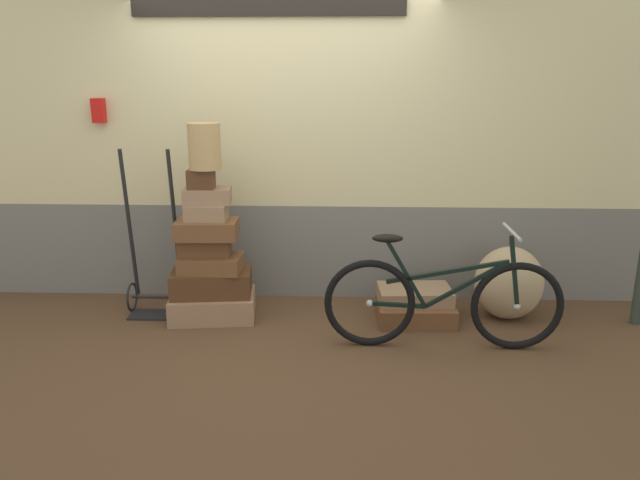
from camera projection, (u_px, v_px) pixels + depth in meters
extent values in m
cube|color=#513823|center=(279.00, 334.00, 4.67)|extent=(9.15, 5.20, 0.06)
cube|color=slate|center=(288.00, 249.00, 5.38)|extent=(7.15, 0.20, 0.83)
cube|color=beige|center=(286.00, 99.00, 5.03)|extent=(7.15, 0.20, 1.79)
cube|color=red|center=(99.00, 111.00, 4.98)|extent=(0.10, 0.08, 0.20)
cube|color=#937051|center=(213.00, 306.00, 4.89)|extent=(0.73, 0.53, 0.20)
cube|color=#4C2D19|center=(212.00, 282.00, 4.86)|extent=(0.67, 0.45, 0.20)
cube|color=brown|center=(211.00, 263.00, 4.79)|extent=(0.50, 0.33, 0.13)
cube|color=brown|center=(205.00, 246.00, 4.77)|extent=(0.42, 0.27, 0.15)
cube|color=brown|center=(207.00, 229.00, 4.72)|extent=(0.50, 0.35, 0.14)
cube|color=#937051|center=(206.00, 213.00, 4.68)|extent=(0.32, 0.22, 0.12)
cube|color=#937051|center=(207.00, 196.00, 4.69)|extent=(0.39, 0.26, 0.13)
cube|color=#4C2D19|center=(201.00, 179.00, 4.62)|extent=(0.20, 0.14, 0.15)
cube|color=brown|center=(415.00, 312.00, 4.83)|extent=(0.62, 0.48, 0.15)
cube|color=#937051|center=(415.00, 294.00, 4.83)|extent=(0.60, 0.41, 0.11)
cylinder|color=tan|center=(204.00, 146.00, 4.57)|extent=(0.25, 0.25, 0.35)
torus|color=black|center=(132.00, 297.00, 5.03)|extent=(0.02, 0.24, 0.24)
torus|color=black|center=(183.00, 298.00, 5.01)|extent=(0.02, 0.24, 0.24)
cylinder|color=black|center=(158.00, 297.00, 5.02)|extent=(0.44, 0.02, 0.02)
cylinder|color=black|center=(129.00, 225.00, 4.86)|extent=(0.03, 0.17, 1.25)
cylinder|color=black|center=(175.00, 225.00, 4.85)|extent=(0.03, 0.17, 1.25)
cube|color=black|center=(155.00, 315.00, 4.94)|extent=(0.40, 0.22, 0.02)
ellipsoid|color=tan|center=(509.00, 283.00, 4.83)|extent=(0.55, 0.47, 0.60)
torus|color=black|center=(370.00, 303.00, 4.32)|extent=(0.66, 0.06, 0.66)
sphere|color=#B2B2B7|center=(370.00, 303.00, 4.32)|extent=(0.05, 0.05, 0.05)
torus|color=black|center=(517.00, 306.00, 4.26)|extent=(0.66, 0.06, 0.66)
sphere|color=#B2B2B7|center=(517.00, 306.00, 4.26)|extent=(0.05, 0.05, 0.05)
cube|color=black|center=(467.00, 284.00, 4.24)|extent=(0.58, 0.04, 0.37)
cube|color=black|center=(406.00, 274.00, 4.24)|extent=(0.31, 0.03, 0.50)
cube|color=black|center=(397.00, 305.00, 4.31)|extent=(0.40, 0.04, 0.04)
cube|color=black|center=(447.00, 272.00, 4.22)|extent=(0.86, 0.04, 0.19)
cube|color=black|center=(514.00, 272.00, 4.19)|extent=(0.11, 0.03, 0.52)
ellipsoid|color=black|center=(388.00, 238.00, 4.18)|extent=(0.22, 0.09, 0.06)
cylinder|color=#A5A5AD|center=(512.00, 232.00, 4.12)|extent=(0.03, 0.46, 0.02)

